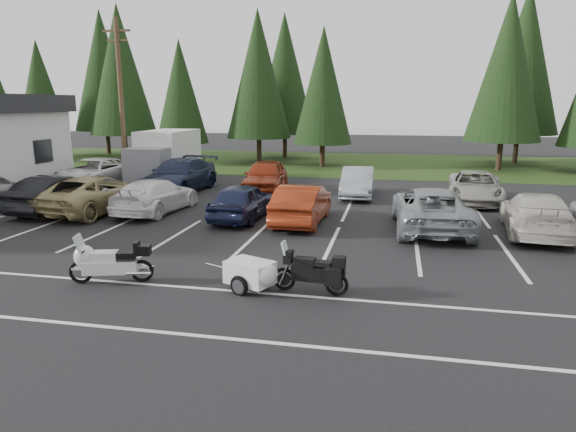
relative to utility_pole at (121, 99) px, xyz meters
The scene contains 30 objects.
ground 16.31m from the utility_pole, 50.19° to the right, with size 120.00×120.00×0.00m, color black.
grass_strip 16.31m from the utility_pole, 50.19° to the left, with size 80.00×16.00×0.01m, color #1C3210.
lake_water 45.47m from the utility_pole, 71.97° to the left, with size 70.00×50.00×0.02m, color slate.
utility_pole is the anchor object (origin of this frame).
box_truck 3.85m from the utility_pole, 14.04° to the left, with size 2.40×5.60×2.90m, color silver, non-canonical shape.
stall_markings 14.90m from the utility_pole, 45.00° to the right, with size 32.00×16.00×0.01m, color silver.
conifer_1 15.14m from the utility_pole, 142.52° to the left, with size 3.96×3.96×9.22m.
conifer_2 12.56m from the utility_pole, 119.05° to the left, with size 5.10×5.10×11.89m.
conifer_3 9.43m from the utility_pole, 93.04° to the left, with size 3.87×3.87×9.02m.
conifer_4 12.13m from the utility_pole, 65.36° to the left, with size 4.80×4.80×11.17m.
conifer_5 13.89m from the utility_pole, 43.83° to the left, with size 4.14×4.14×9.63m.
conifer_6 24.29m from the utility_pole, 24.66° to the left, with size 4.93×4.93×11.48m.
conifer_back_a 18.20m from the utility_pole, 123.69° to the left, with size 5.28×5.28×12.30m.
conifer_back_b 16.75m from the utility_pole, 68.84° to the left, with size 4.97×4.97×11.58m.
conifer_back_c 28.33m from the utility_pole, 31.66° to the left, with size 5.50×5.50×12.81m.
car_near_1 9.07m from the utility_pole, 80.15° to the right, with size 1.63×4.67×1.54m, color black.
car_near_2 9.16m from the utility_pole, 69.40° to the right, with size 2.55×5.53×1.54m, color #9A8C59.
car_near_3 9.95m from the utility_pole, 53.60° to the right, with size 1.96×4.82×1.40m, color white.
car_near_4 12.82m from the utility_pole, 40.07° to the right, with size 1.70×4.22×1.44m, color #161C38.
car_near_5 14.75m from the utility_pole, 34.31° to the right, with size 1.57×4.51×1.49m, color maroon.
car_near_6 18.75m from the utility_pole, 26.17° to the right, with size 2.55×5.53×1.54m, color gray.
car_near_7 21.91m from the utility_pole, 22.04° to the right, with size 2.06×5.06×1.47m, color beige.
car_far_0 4.47m from the utility_pole, 113.39° to the right, with size 2.56×5.55×1.54m, color white.
car_far_1 6.29m from the utility_pole, 29.53° to the right, with size 2.33×5.74×1.67m, color #151E36.
car_far_2 9.67m from the utility_pole, 11.18° to the right, with size 1.95×4.85×1.65m, color maroon.
car_far_3 14.09m from the utility_pole, ahead, with size 1.49×4.27×1.41m, color gray.
car_far_4 19.31m from the utility_pole, ahead, with size 2.33×5.06×1.41m, color #9D9990.
touring_motorcycle 18.03m from the utility_pole, 62.27° to the right, with size 2.33×0.72×1.29m, color silver, non-canonical shape.
cargo_trailer 19.80m from the utility_pole, 52.49° to the right, with size 1.61×0.90×0.74m, color silver, non-canonical shape.
adventure_motorcycle 20.59m from the utility_pole, 49.03° to the right, with size 2.07×0.72×1.26m, color black, non-canonical shape.
Camera 1 is at (5.10, -14.77, 4.48)m, focal length 32.00 mm.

